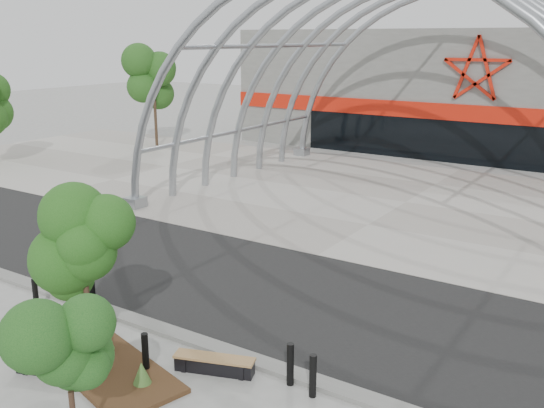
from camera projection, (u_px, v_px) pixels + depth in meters
name	position (u px, v px, depth m)	size (l,w,h in m)	color
ground	(189.00, 334.00, 15.76)	(140.00, 140.00, 0.00)	gray
road	(263.00, 289.00, 18.59)	(140.00, 7.00, 0.02)	black
forecourt	(406.00, 202.00, 28.29)	(60.00, 17.00, 0.04)	#9E978E
kerb	(182.00, 336.00, 15.54)	(60.00, 0.50, 0.12)	slate
arena_building	(504.00, 90.00, 41.76)	(34.00, 15.24, 8.00)	slate
vault_canopy	(406.00, 202.00, 28.29)	(20.80, 15.80, 20.36)	#949A9F
planting_bed	(91.00, 349.00, 14.71)	(6.10, 3.26, 0.62)	#312113
street_tree_0	(83.00, 252.00, 13.46)	(1.75, 1.75, 3.99)	#342116
street_tree_1	(68.00, 359.00, 10.31)	(1.28, 1.28, 3.02)	black
bench_0	(59.00, 366.00, 13.84)	(2.07, 1.14, 0.43)	black
bench_1	(214.00, 365.00, 13.93)	(1.93, 1.01, 0.40)	black
bollard_0	(36.00, 295.00, 16.98)	(0.16, 0.16, 0.97)	black
bollard_1	(91.00, 281.00, 17.78)	(0.17, 0.17, 1.09)	black
bollard_2	(145.00, 353.00, 13.84)	(0.16, 0.16, 0.99)	black
bollard_3	(290.00, 364.00, 13.35)	(0.16, 0.16, 1.00)	black
bollard_4	(313.00, 376.00, 12.91)	(0.16, 0.16, 0.99)	black
bg_tree_0	(154.00, 80.00, 41.20)	(3.00, 3.00, 6.45)	black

